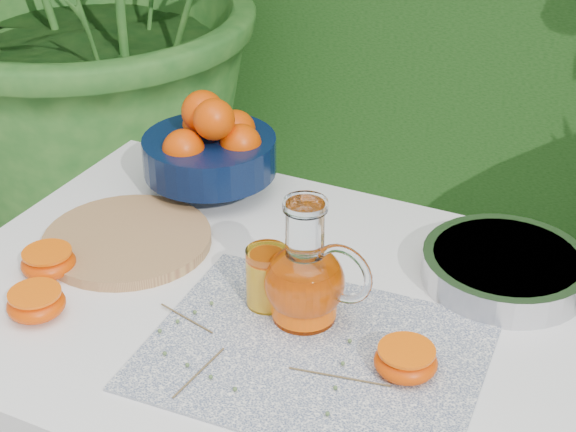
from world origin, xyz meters
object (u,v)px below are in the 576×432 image
at_px(cutting_board, 127,240).
at_px(fruit_bowl, 211,147).
at_px(juice_pitcher, 306,279).
at_px(saute_pan, 507,268).
at_px(white_table, 282,347).

distance_m(cutting_board, fruit_bowl, 0.23).
distance_m(juice_pitcher, saute_pan, 0.31).
xyz_separation_m(juice_pitcher, saute_pan, (0.23, 0.21, -0.04)).
height_order(cutting_board, juice_pitcher, juice_pitcher).
bearing_deg(cutting_board, fruit_bowl, 82.16).
height_order(white_table, fruit_bowl, fruit_bowl).
height_order(cutting_board, fruit_bowl, fruit_bowl).
bearing_deg(fruit_bowl, saute_pan, -6.20).
height_order(fruit_bowl, saute_pan, fruit_bowl).
relative_size(white_table, saute_pan, 2.26).
xyz_separation_m(white_table, saute_pan, (0.27, 0.19, 0.11)).
distance_m(fruit_bowl, juice_pitcher, 0.41).
bearing_deg(saute_pan, fruit_bowl, 173.80).
relative_size(white_table, juice_pitcher, 5.49).
relative_size(cutting_board, fruit_bowl, 0.90).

